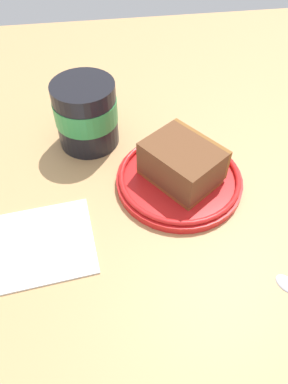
{
  "coord_description": "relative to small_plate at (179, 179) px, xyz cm",
  "views": [
    {
      "loc": [
        7.99,
        33.6,
        39.97
      ],
      "look_at": [
        3.39,
        1.74,
        3.0
      ],
      "focal_mm": 33.35,
      "sensor_mm": 36.0,
      "label": 1
    }
  ],
  "objects": [
    {
      "name": "tea_mug",
      "position": [
        12.91,
        -11.95,
        4.67
      ],
      "size": [
        10.03,
        12.78,
        10.76
      ],
      "color": "black",
      "rests_on": "ground_plane"
    },
    {
      "name": "ground_plane",
      "position": [
        2.48,
        1.92,
        -2.19
      ],
      "size": [
        121.4,
        121.4,
        2.46
      ],
      "primitive_type": "cube",
      "color": "tan"
    },
    {
      "name": "cake_slice",
      "position": [
        -0.22,
        -0.16,
        3.13
      ],
      "size": [
        12.81,
        13.3,
        5.77
      ],
      "color": "brown",
      "rests_on": "small_plate"
    },
    {
      "name": "small_plate",
      "position": [
        0.0,
        0.0,
        0.0
      ],
      "size": [
        18.9,
        18.9,
        1.97
      ],
      "color": "red",
      "rests_on": "ground_plane"
    },
    {
      "name": "folded_napkin",
      "position": [
        20.11,
        8.21,
        -0.66
      ],
      "size": [
        14.67,
        13.59,
        0.6
      ],
      "primitive_type": "cube",
      "rotation": [
        0.0,
        0.0,
        0.11
      ],
      "color": "white",
      "rests_on": "ground_plane"
    }
  ]
}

